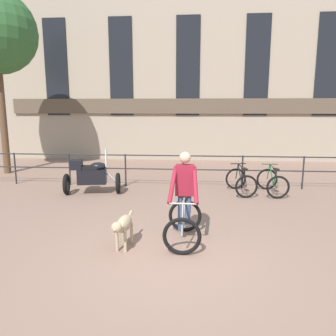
% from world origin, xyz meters
% --- Properties ---
extents(ground_plane, '(60.00, 60.00, 0.00)m').
position_xyz_m(ground_plane, '(0.00, 0.00, 0.00)').
color(ground_plane, '#846656').
extents(canal_railing, '(15.05, 0.05, 1.05)m').
position_xyz_m(canal_railing, '(-0.00, 5.20, 0.71)').
color(canal_railing, '#232326').
rests_on(canal_railing, ground_plane).
extents(building_facade, '(18.00, 0.72, 8.02)m').
position_xyz_m(building_facade, '(0.00, 10.99, 3.99)').
color(building_facade, gray).
rests_on(building_facade, ground_plane).
extents(cyclist_with_bike, '(0.70, 1.18, 1.70)m').
position_xyz_m(cyclist_with_bike, '(0.17, 0.91, 0.76)').
color(cyclist_with_bike, black).
rests_on(cyclist_with_bike, ground_plane).
extents(dog, '(0.30, 1.01, 0.63)m').
position_xyz_m(dog, '(-0.91, 0.39, 0.45)').
color(dog, tan).
rests_on(dog, ground_plane).
extents(parked_motorcycle, '(1.71, 0.89, 1.35)m').
position_xyz_m(parked_motorcycle, '(-2.67, 4.13, 0.56)').
color(parked_motorcycle, black).
rests_on(parked_motorcycle, ground_plane).
extents(parked_bicycle_near_lamp, '(0.83, 1.20, 0.86)m').
position_xyz_m(parked_bicycle_near_lamp, '(1.75, 4.54, 0.36)').
color(parked_bicycle_near_lamp, black).
rests_on(parked_bicycle_near_lamp, ground_plane).
extents(parked_bicycle_mid_left, '(0.74, 1.16, 0.86)m').
position_xyz_m(parked_bicycle_mid_left, '(2.67, 4.54, 0.36)').
color(parked_bicycle_mid_left, black).
rests_on(parked_bicycle_mid_left, ground_plane).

